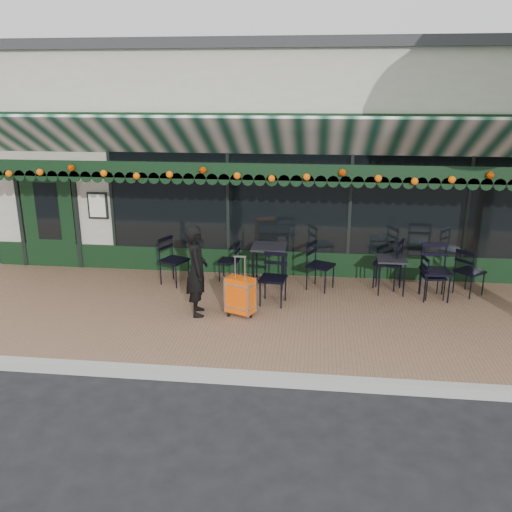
# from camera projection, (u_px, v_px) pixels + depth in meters

# --- Properties ---
(ground) EXTENTS (80.00, 80.00, 0.00)m
(ground) POSITION_uv_depth(u_px,v_px,m) (254.00, 380.00, 7.36)
(ground) COLOR black
(ground) RESTS_ON ground
(sidewalk) EXTENTS (18.00, 4.00, 0.15)m
(sidewalk) POSITION_uv_depth(u_px,v_px,m) (268.00, 316.00, 9.23)
(sidewalk) COLOR brown
(sidewalk) RESTS_ON ground
(curb) EXTENTS (18.00, 0.16, 0.15)m
(curb) POSITION_uv_depth(u_px,v_px,m) (253.00, 378.00, 7.26)
(curb) COLOR #9E9E99
(curb) RESTS_ON ground
(restaurant_building) EXTENTS (12.00, 9.60, 4.50)m
(restaurant_building) POSITION_uv_depth(u_px,v_px,m) (290.00, 149.00, 14.12)
(restaurant_building) COLOR #9C9887
(restaurant_building) RESTS_ON ground
(woman) EXTENTS (0.49, 0.63, 1.54)m
(woman) POSITION_uv_depth(u_px,v_px,m) (197.00, 271.00, 8.93)
(woman) COLOR black
(woman) RESTS_ON sidewalk
(suitcase) EXTENTS (0.51, 0.40, 1.03)m
(suitcase) POSITION_uv_depth(u_px,v_px,m) (240.00, 296.00, 9.00)
(suitcase) COLOR #EB4E07
(suitcase) RESTS_ON sidewalk
(cafe_table_a) EXTENTS (0.53, 0.53, 0.66)m
(cafe_table_a) POSITION_uv_depth(u_px,v_px,m) (391.00, 262.00, 9.96)
(cafe_table_a) COLOR black
(cafe_table_a) RESTS_ON sidewalk
(cafe_table_b) EXTENTS (0.65, 0.65, 0.80)m
(cafe_table_b) POSITION_uv_depth(u_px,v_px,m) (269.00, 250.00, 10.26)
(cafe_table_b) COLOR black
(cafe_table_b) RESTS_ON sidewalk
(chair_a_left) EXTENTS (0.63, 0.63, 0.96)m
(chair_a_left) POSITION_uv_depth(u_px,v_px,m) (388.00, 263.00, 10.25)
(chair_a_left) COLOR black
(chair_a_left) RESTS_ON sidewalk
(chair_a_right) EXTENTS (0.45, 0.45, 0.78)m
(chair_a_right) POSITION_uv_depth(u_px,v_px,m) (433.00, 277.00, 9.75)
(chair_a_right) COLOR black
(chair_a_right) RESTS_ON sidewalk
(chair_a_front) EXTENTS (0.53, 0.53, 1.01)m
(chair_a_front) POSITION_uv_depth(u_px,v_px,m) (435.00, 272.00, 9.67)
(chair_a_front) COLOR black
(chair_a_front) RESTS_ON sidewalk
(chair_a_extra) EXTENTS (0.62, 0.62, 0.88)m
(chair_a_extra) POSITION_uv_depth(u_px,v_px,m) (470.00, 272.00, 9.88)
(chair_a_extra) COLOR black
(chair_a_extra) RESTS_ON sidewalk
(chair_b_left) EXTENTS (0.43, 0.43, 0.77)m
(chair_b_left) POSITION_uv_depth(u_px,v_px,m) (229.00, 261.00, 10.68)
(chair_b_left) COLOR black
(chair_b_left) RESTS_ON sidewalk
(chair_b_right) EXTENTS (0.61, 0.61, 0.91)m
(chair_b_right) POSITION_uv_depth(u_px,v_px,m) (321.00, 266.00, 10.15)
(chair_b_right) COLOR black
(chair_b_right) RESTS_ON sidewalk
(chair_b_front) EXTENTS (0.51, 0.51, 0.91)m
(chair_b_front) POSITION_uv_depth(u_px,v_px,m) (273.00, 279.00, 9.45)
(chair_b_front) COLOR black
(chair_b_front) RESTS_ON sidewalk
(chair_solo) EXTENTS (0.61, 0.61, 0.93)m
(chair_solo) POSITION_uv_depth(u_px,v_px,m) (174.00, 261.00, 10.43)
(chair_solo) COLOR black
(chair_solo) RESTS_ON sidewalk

